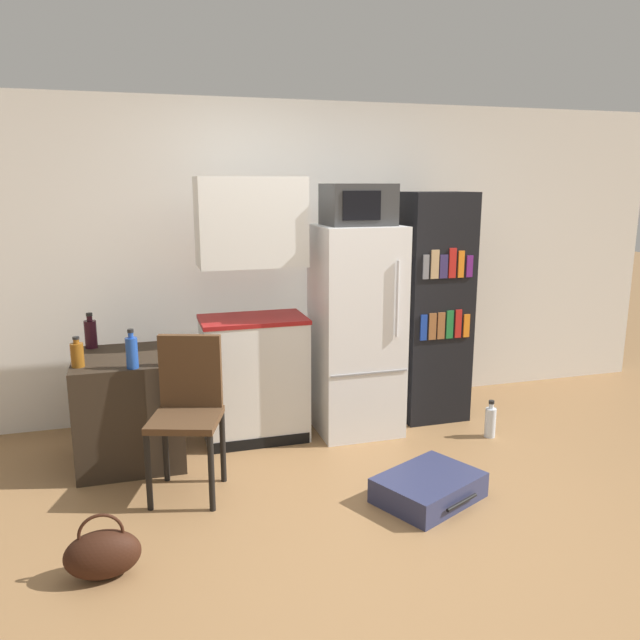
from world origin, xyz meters
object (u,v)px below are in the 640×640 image
object	(u,v)px
handbag	(103,554)
side_table	(130,408)
kitchen_hutch	(253,323)
bottle_milk_white	(167,354)
refrigerator	(356,330)
bottle_wine_dark	(91,333)
bookshelf	(434,308)
bottle_blue_soda	(132,352)
suitcase_large_flat	(429,488)
chair	(188,401)
bottle_amber_beer	(77,354)
water_bottle_front	(490,422)
microwave	(358,204)

from	to	relation	value
handbag	side_table	bearing A→B (deg)	84.27
side_table	kitchen_hutch	xyz separation A→B (m)	(0.88, 0.13, 0.50)
bottle_milk_white	kitchen_hutch	bearing A→B (deg)	34.40
refrigerator	bottle_wine_dark	distance (m)	1.90
handbag	bookshelf	bearing A→B (deg)	31.37
refrigerator	bookshelf	size ratio (longest dim) A/B	0.87
bottle_milk_white	bottle_blue_soda	size ratio (longest dim) A/B	0.70
bookshelf	suitcase_large_flat	size ratio (longest dim) A/B	2.46
bookshelf	suitcase_large_flat	xyz separation A→B (m)	(-0.62, -1.26, -0.82)
bottle_milk_white	chair	bearing A→B (deg)	-68.21
refrigerator	chair	size ratio (longest dim) A/B	1.63
side_table	bottle_milk_white	world-z (taller)	bottle_milk_white
bottle_blue_soda	chair	world-z (taller)	bottle_blue_soda
bottle_wine_dark	bottle_milk_white	bearing A→B (deg)	-50.41
bottle_amber_beer	bottle_wine_dark	xyz separation A→B (m)	(0.05, 0.46, 0.02)
bottle_blue_soda	handbag	world-z (taller)	bottle_blue_soda
refrigerator	suitcase_large_flat	world-z (taller)	refrigerator
bottle_amber_beer	chair	size ratio (longest dim) A/B	0.20
bottle_milk_white	bottle_blue_soda	xyz separation A→B (m)	(-0.21, -0.00, 0.03)
bottle_wine_dark	bottle_blue_soda	size ratio (longest dim) A/B	1.00
bottle_milk_white	chair	distance (m)	0.36
bottle_milk_white	water_bottle_front	xyz separation A→B (m)	(2.31, -0.07, -0.69)
bottle_amber_beer	suitcase_large_flat	xyz separation A→B (m)	(1.99, -0.92, -0.74)
refrigerator	bottle_blue_soda	distance (m)	1.65
kitchen_hutch	bottle_blue_soda	distance (m)	0.94
refrigerator	bottle_milk_white	bearing A→B (deg)	-165.13
bottle_blue_soda	side_table	bearing A→B (deg)	98.21
bottle_milk_white	side_table	bearing A→B (deg)	130.35
microwave	bookshelf	distance (m)	1.06
side_table	refrigerator	size ratio (longest dim) A/B	0.47
bookshelf	chair	distance (m)	2.12
handbag	refrigerator	bearing A→B (deg)	38.42
side_table	suitcase_large_flat	world-z (taller)	side_table
bottle_wine_dark	suitcase_large_flat	bearing A→B (deg)	-35.69
bottle_amber_beer	chair	distance (m)	0.78
chair	bottle_wine_dark	bearing A→B (deg)	143.01
bottle_wine_dark	water_bottle_front	xyz separation A→B (m)	(2.80, -0.66, -0.72)
bottle_milk_white	handbag	xyz separation A→B (m)	(-0.39, -1.05, -0.68)
bottle_blue_soda	handbag	bearing A→B (deg)	-99.69
bottle_milk_white	handbag	size ratio (longest dim) A/B	0.48
bottle_milk_white	water_bottle_front	bearing A→B (deg)	-1.70
bottle_blue_soda	water_bottle_front	world-z (taller)	bottle_blue_soda
handbag	kitchen_hutch	bearing A→B (deg)	55.43
bottle_milk_white	handbag	bearing A→B (deg)	-110.42
refrigerator	bookshelf	distance (m)	0.69
water_bottle_front	kitchen_hutch	bearing A→B (deg)	163.49
refrigerator	bottle_amber_beer	distance (m)	1.95
side_table	water_bottle_front	distance (m)	2.60
bottle_blue_soda	kitchen_hutch	bearing A→B (deg)	27.22
bottle_amber_beer	handbag	size ratio (longest dim) A/B	0.54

